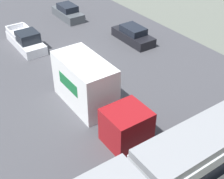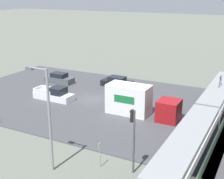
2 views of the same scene
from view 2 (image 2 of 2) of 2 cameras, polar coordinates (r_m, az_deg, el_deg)
ground_plane at (r=40.96m, az=-3.64°, el=-1.89°), size 320.00×320.00×0.00m
road_surface at (r=40.95m, az=-3.64°, el=-1.84°), size 23.38×37.72×0.08m
rail_bed at (r=35.96m, az=17.97°, el=-5.54°), size 63.12×4.40×0.22m
light_rail_tram at (r=31.08m, az=16.70°, el=-5.79°), size 27.74×2.55×4.49m
box_truck at (r=35.46m, az=4.78°, el=-2.24°), size 2.51×8.40×3.40m
pickup_truck at (r=41.31m, az=-10.49°, el=-0.90°), size 1.96×5.38×1.75m
sedan_car_0 at (r=46.21m, az=0.93°, el=1.34°), size 1.88×4.68×1.48m
sedan_car_1 at (r=48.67m, az=-9.62°, el=1.97°), size 1.84×4.53×1.56m
traffic_light_pole at (r=23.82m, az=3.88°, el=-7.95°), size 0.28×0.47×5.26m
street_lamp_near_crossing at (r=24.13m, az=-11.77°, el=-4.32°), size 0.36×1.95×8.35m
no_parking_sign at (r=25.46m, az=-2.21°, el=-11.39°), size 0.32×0.08×2.17m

